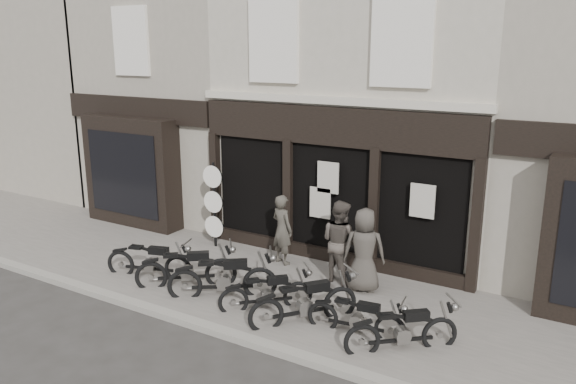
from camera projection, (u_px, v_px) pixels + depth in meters
The scene contains 17 objects.
ground_plane at pixel (264, 311), 11.49m from camera, with size 90.00×90.00×0.00m, color #2D2B28.
pavement at pixel (287, 292), 12.22m from camera, with size 30.00×4.20×0.12m, color #625C57.
kerb at pixel (227, 334), 10.44m from camera, with size 30.00×0.25×0.13m, color gray.
central_building at pixel (381, 91), 15.41m from camera, with size 7.30×6.22×8.34m.
neighbour_left at pixel (200, 84), 18.53m from camera, with size 5.60×6.73×8.34m.
filler_left at pixel (44, 76), 22.65m from camera, with size 11.00×6.00×8.20m, color gray.
motorcycle_0 at pixel (150, 264), 12.89m from camera, with size 2.04×0.94×1.01m.
motorcycle_1 at pixel (188, 272), 12.38m from camera, with size 1.88×1.60×1.07m.
motorcycle_2 at pixel (224, 281), 11.85m from camera, with size 2.02×1.57×1.11m.
motorcycle_3 at pixel (267, 296), 11.33m from camera, with size 1.55×1.50×0.93m.
motorcycle_4 at pixel (305, 306), 10.75m from camera, with size 1.60×1.89×1.07m.
motorcycle_5 at pixel (357, 321), 10.31m from camera, with size 1.89×0.52×0.91m.
motorcycle_6 at pixel (403, 334), 9.75m from camera, with size 1.71×1.54×0.99m.
man_left at pixel (282, 229), 13.51m from camera, with size 0.63×0.41×1.72m, color #403C34.
man_centre at pixel (340, 241), 12.46m from camera, with size 0.91×0.71×1.87m, color #49413B.
man_right at pixel (364, 250), 11.96m from camera, with size 0.90×0.59×1.84m, color #3E3933.
advert_sign_post at pixel (214, 209), 14.61m from camera, with size 0.58×0.37×2.38m.
Camera 1 is at (5.82, -8.77, 5.24)m, focal length 35.00 mm.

